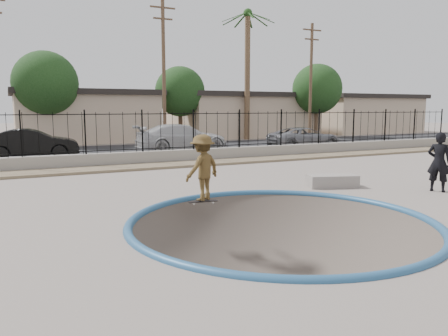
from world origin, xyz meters
name	(u,v)px	position (x,y,z in m)	size (l,w,h in m)	color
ground	(134,183)	(0.00, 12.00, -1.10)	(120.00, 120.00, 2.20)	slate
bowl_pit	(281,222)	(0.00, -1.00, 0.00)	(6.84, 6.84, 1.80)	#493E38
coping_ring	(281,222)	(0.00, -1.00, 0.00)	(7.04, 7.04, 0.20)	#27557F
rock_strip	(150,166)	(0.00, 9.20, 0.06)	(42.00, 1.60, 0.11)	#8F7A5D
retaining_wall	(143,158)	(0.00, 10.30, 0.30)	(42.00, 0.45, 0.60)	gray
fence	(142,132)	(0.00, 10.30, 1.50)	(40.00, 0.04, 1.80)	black
street	(112,151)	(0.00, 17.00, 0.02)	(90.00, 8.00, 0.04)	black
house_center	(85,115)	(0.00, 26.50, 1.97)	(10.60, 8.60, 3.90)	tan
house_east	(242,114)	(14.00, 26.50, 1.97)	(12.60, 8.60, 3.90)	tan
house_east_far	(358,113)	(28.00, 26.50, 1.97)	(11.60, 8.60, 3.90)	tan
palm_right	(248,47)	(12.00, 22.00, 7.33)	(2.30, 2.30, 10.30)	brown
utility_pole_mid	(164,71)	(4.00, 19.00, 4.96)	(1.70, 0.24, 9.50)	#473323
utility_pole_right	(311,80)	(16.00, 19.00, 4.70)	(1.70, 0.24, 9.00)	#473323
street_tree_left	(46,83)	(-3.00, 23.00, 4.19)	(4.32, 4.32, 6.36)	#473323
street_tree_mid	(180,92)	(7.00, 24.00, 3.84)	(3.96, 3.96, 5.83)	#473323
street_tree_right	(317,89)	(19.00, 22.00, 4.19)	(4.32, 4.32, 6.36)	#473323
skater	(203,171)	(-0.81, 1.60, 0.89)	(1.15, 0.66, 1.78)	brown
skateboard	(203,201)	(-0.81, 1.60, 0.06)	(0.82, 0.31, 0.07)	black
videographer	(439,162)	(6.41, -0.06, 0.92)	(0.67, 0.44, 1.85)	black
concrete_ledge	(332,181)	(4.00, 2.00, 0.20)	(1.60, 0.70, 0.40)	gray
car_b	(32,144)	(-4.40, 15.00, 0.78)	(1.57, 4.50, 1.48)	black
car_c	(182,138)	(3.72, 15.00, 0.83)	(2.22, 5.46, 1.59)	#B9B9BB
car_d	(304,138)	(11.40, 13.50, 0.69)	(2.17, 4.71, 1.31)	gray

